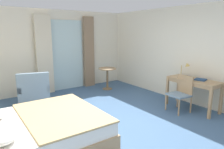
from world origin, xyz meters
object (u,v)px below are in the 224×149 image
armchair_by_window (34,91)px  round_cafe_table (107,74)px  writing_desk (193,83)px  bed (40,131)px  desk_lamp (186,67)px  desk_chair (181,92)px  closed_book (200,80)px

armchair_by_window → round_cafe_table: 2.44m
writing_desk → round_cafe_table: size_ratio=1.75×
bed → desk_lamp: (3.72, -0.17, 0.75)m
desk_chair → armchair_by_window: size_ratio=0.93×
desk_chair → desk_lamp: bearing=27.5°
desk_chair → round_cafe_table: bearing=97.9°
desk_chair → closed_book: 0.55m
round_cafe_table → bed: bearing=-141.9°
desk_lamp → closed_book: bearing=-87.7°
bed → round_cafe_table: (2.97, 2.33, 0.24)m
desk_chair → closed_book: (0.40, -0.23, 0.29)m
bed → desk_chair: 3.37m
bed → desk_chair: size_ratio=2.23×
closed_book → writing_desk: bearing=92.1°
desk_chair → armchair_by_window: (-2.81, 2.68, -0.15)m
closed_book → armchair_by_window: size_ratio=0.26×
armchair_by_window → round_cafe_table: (2.44, 0.02, 0.19)m
desk_chair → desk_lamp: size_ratio=2.24×
bed → desk_chair: bed is taller
bed → armchair_by_window: size_ratio=2.07×
desk_chair → round_cafe_table: desk_chair is taller
writing_desk → desk_chair: size_ratio=1.44×
writing_desk → closed_book: (0.05, -0.15, 0.12)m
desk_chair → armchair_by_window: 3.88m
writing_desk → desk_chair: bearing=167.9°
bed → desk_chair: (3.34, -0.37, 0.21)m
desk_lamp → closed_book: desk_lamp is taller
writing_desk → armchair_by_window: armchair_by_window is taller
closed_book → round_cafe_table: (-0.78, 2.93, -0.26)m
writing_desk → desk_chair: 0.40m
closed_book → round_cafe_table: size_ratio=0.34×
bed → closed_book: bed is taller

